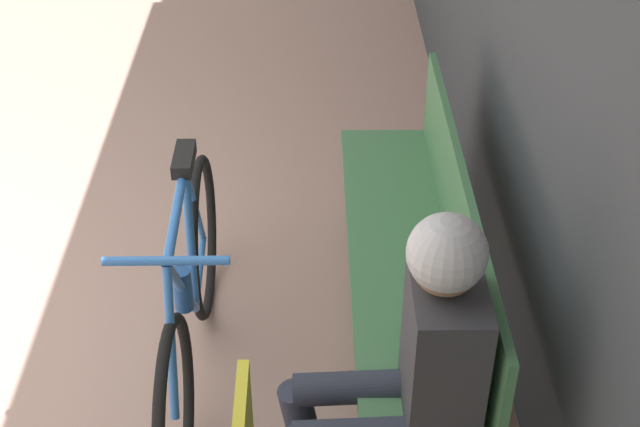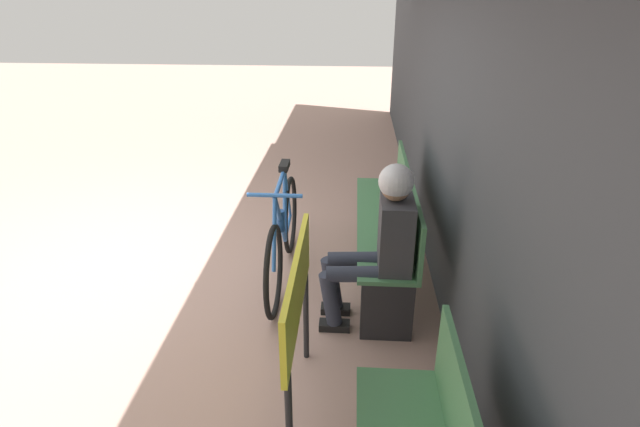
{
  "view_description": "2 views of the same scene",
  "coord_description": "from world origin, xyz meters",
  "views": [
    {
      "loc": [
        2.57,
        1.68,
        2.63
      ],
      "look_at": [
        0.02,
        1.71,
        0.78
      ],
      "focal_mm": 50.0,
      "sensor_mm": 36.0,
      "label": 1
    },
    {
      "loc": [
        3.66,
        1.77,
        2.24
      ],
      "look_at": [
        0.17,
        1.53,
        0.64
      ],
      "focal_mm": 28.0,
      "sensor_mm": 36.0,
      "label": 2
    }
  ],
  "objects": [
    {
      "name": "signboard",
      "position": [
        1.49,
        1.5,
        0.75
      ],
      "size": [
        1.07,
        0.04,
        0.99
      ],
      "color": "#232326",
      "rests_on": "ground_plane"
    },
    {
      "name": "person_seated",
      "position": [
        0.65,
        1.97,
        0.7
      ],
      "size": [
        0.34,
        0.62,
        1.21
      ],
      "color": "#2D3342",
      "rests_on": "ground_plane"
    },
    {
      "name": "ground_plane",
      "position": [
        0.0,
        0.0,
        0.0
      ],
      "size": [
        24.0,
        24.0,
        0.0
      ],
      "primitive_type": "plane",
      "color": "tan"
    },
    {
      "name": "park_bench_near",
      "position": [
        -0.11,
        2.09,
        0.43
      ],
      "size": [
        1.94,
        0.42,
        0.87
      ],
      "color": "#477F51",
      "rests_on": "ground_plane"
    },
    {
      "name": "bicycle",
      "position": [
        0.09,
        1.22,
        0.39
      ],
      "size": [
        1.68,
        0.4,
        0.94
      ],
      "color": "black",
      "rests_on": "ground_plane"
    },
    {
      "name": "storefront_wall",
      "position": [
        0.0,
        2.5,
        1.66
      ],
      "size": [
        12.0,
        0.56,
        3.2
      ],
      "color": "#3D4247",
      "rests_on": "ground_plane"
    }
  ]
}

